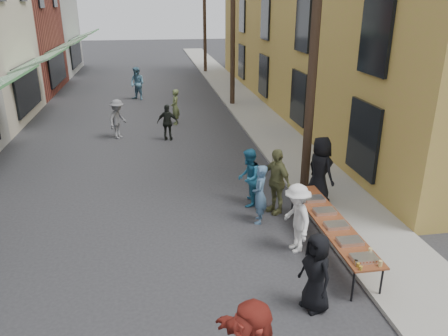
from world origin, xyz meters
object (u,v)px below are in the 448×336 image
object	(u,v)px
guest_front_c	(249,178)
server	(320,170)
utility_pole_near	(315,39)
serving_table	(331,222)
utility_pole_mid	(233,20)
utility_pole_far	(205,14)
catering_tray_sausage	(364,258)
guest_front_a	(316,273)

from	to	relation	value
guest_front_c	server	distance (m)	2.01
utility_pole_near	guest_front_c	xyz separation A→B (m)	(-1.86, -0.58, -3.67)
guest_front_c	serving_table	bearing A→B (deg)	47.36
utility_pole_mid	utility_pole_far	size ratio (longest dim) A/B	1.00
server	utility_pole_far	bearing A→B (deg)	-18.03
catering_tray_sausage	utility_pole_mid	bearing A→B (deg)	88.23
guest_front_c	utility_pole_far	bearing A→B (deg)	-163.82
utility_pole_near	serving_table	bearing A→B (deg)	-99.16
serving_table	guest_front_c	bearing A→B (deg)	116.84
utility_pole_near	utility_pole_mid	distance (m)	12.00
utility_pole_near	utility_pole_far	distance (m)	24.00
catering_tray_sausage	guest_front_c	size ratio (longest dim) A/B	0.30
utility_pole_near	utility_pole_mid	xyz separation A→B (m)	(0.00, 12.00, 0.00)
catering_tray_sausage	guest_front_a	xyz separation A→B (m)	(-1.09, -0.29, -0.01)
serving_table	catering_tray_sausage	world-z (taller)	catering_tray_sausage
utility_pole_near	server	world-z (taller)	utility_pole_near
utility_pole_mid	guest_front_a	world-z (taller)	utility_pole_mid
serving_table	server	size ratio (longest dim) A/B	2.11
utility_pole_mid	catering_tray_sausage	world-z (taller)	utility_pole_mid
utility_pole_near	utility_pole_mid	world-z (taller)	same
utility_pole_far	guest_front_c	distance (m)	24.92
serving_table	guest_front_a	bearing A→B (deg)	-119.29
guest_front_a	guest_front_c	distance (m)	4.59
utility_pole_far	guest_front_c	xyz separation A→B (m)	(-1.86, -24.58, -3.67)
utility_pole_far	catering_tray_sausage	xyz separation A→B (m)	(-0.52, -28.88, -3.71)
utility_pole_near	guest_front_c	distance (m)	4.16
utility_pole_far	serving_table	world-z (taller)	utility_pole_far
utility_pole_mid	utility_pole_far	bearing A→B (deg)	90.00
utility_pole_mid	guest_front_a	distance (m)	17.64
server	catering_tray_sausage	bearing A→B (deg)	152.76
utility_pole_near	catering_tray_sausage	size ratio (longest dim) A/B	18.00
serving_table	guest_front_a	size ratio (longest dim) A/B	2.57
utility_pole_mid	server	size ratio (longest dim) A/B	4.74
utility_pole_mid	guest_front_a	size ratio (longest dim) A/B	5.78
utility_pole_far	utility_pole_mid	bearing A→B (deg)	-90.00
guest_front_a	server	xyz separation A→B (m)	(1.72, 4.31, 0.27)
guest_front_a	utility_pole_near	bearing A→B (deg)	144.93
utility_pole_mid	catering_tray_sausage	bearing A→B (deg)	-91.77
guest_front_a	utility_pole_mid	bearing A→B (deg)	156.87
catering_tray_sausage	guest_front_c	xyz separation A→B (m)	(-1.34, 4.30, 0.04)
utility_pole_near	guest_front_a	world-z (taller)	utility_pole_near
guest_front_a	catering_tray_sausage	bearing A→B (deg)	86.96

